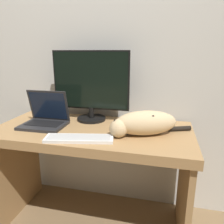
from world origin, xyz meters
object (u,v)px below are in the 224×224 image
at_px(monitor, 91,86).
at_px(external_keyboard, 79,138).
at_px(cat, 143,123).
at_px(laptop, 45,119).

relative_size(monitor, external_keyboard, 1.38).
height_order(external_keyboard, cat, cat).
bearing_deg(cat, external_keyboard, -175.16).
relative_size(external_keyboard, cat, 0.83).
relative_size(monitor, cat, 1.14).
xyz_separation_m(external_keyboard, cat, (0.37, 0.18, 0.07)).
bearing_deg(external_keyboard, cat, 14.84).
distance_m(monitor, external_keyboard, 0.49).
distance_m(laptop, external_keyboard, 0.40).
xyz_separation_m(laptop, external_keyboard, (0.34, -0.20, -0.04)).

